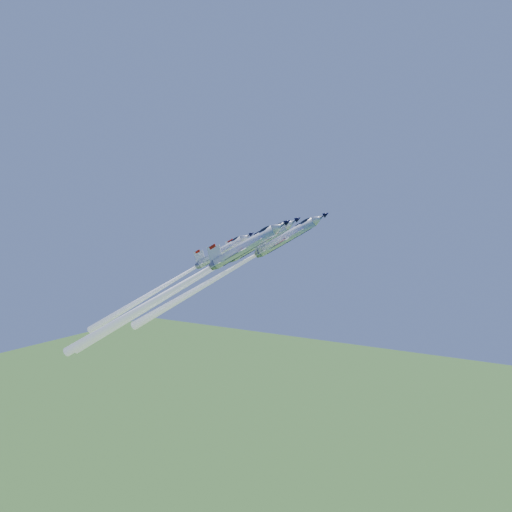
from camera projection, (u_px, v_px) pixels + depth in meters
The scene contains 4 objects.
jet_lead at pixel (230, 270), 110.43m from camera, with size 34.62×13.74×30.60m.
jet_left at pixel (186, 285), 122.93m from camera, with size 44.82×17.30×40.70m.
jet_right at pixel (176, 287), 109.15m from camera, with size 40.35×15.84×36.03m.
jet_slot at pixel (172, 281), 117.17m from camera, with size 31.90×12.54×28.46m.
Camera 1 is at (57.58, -94.37, 102.49)m, focal length 40.00 mm.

